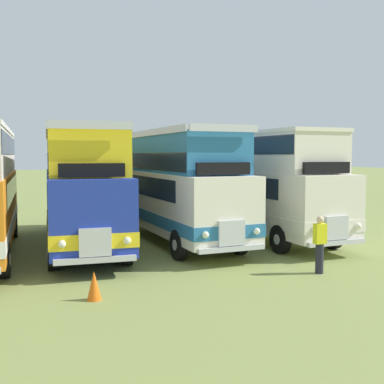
{
  "coord_description": "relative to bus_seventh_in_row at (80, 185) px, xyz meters",
  "views": [
    {
      "loc": [
        5.26,
        -18.58,
        3.54
      ],
      "look_at": [
        12.15,
        0.3,
        1.97
      ],
      "focal_mm": 44.51,
      "sensor_mm": 36.0,
      "label": 1
    }
  ],
  "objects": [
    {
      "name": "bus_ninth_in_row",
      "position": [
        7.5,
        -0.08,
        0.11
      ],
      "size": [
        2.95,
        11.32,
        4.49
      ],
      "color": "silver",
      "rests_on": "ground"
    },
    {
      "name": "marshal_person",
      "position": [
        6.12,
        -7.09,
        -1.47
      ],
      "size": [
        0.36,
        0.24,
        1.73
      ],
      "color": "#23232D",
      "rests_on": "ground"
    },
    {
      "name": "cone_near_end",
      "position": [
        -0.61,
        -7.44,
        -2.0
      ],
      "size": [
        0.36,
        0.36,
        0.72
      ],
      "primitive_type": "cone",
      "color": "orange",
      "rests_on": "ground"
    },
    {
      "name": "bus_seventh_in_row",
      "position": [
        0.0,
        0.0,
        0.0
      ],
      "size": [
        3.12,
        11.29,
        4.52
      ],
      "color": "#1E339E",
      "rests_on": "ground"
    },
    {
      "name": "bus_eighth_in_row",
      "position": [
        3.75,
        -0.32,
        -0.0
      ],
      "size": [
        2.95,
        10.36,
        4.52
      ],
      "color": "silver",
      "rests_on": "ground"
    }
  ]
}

